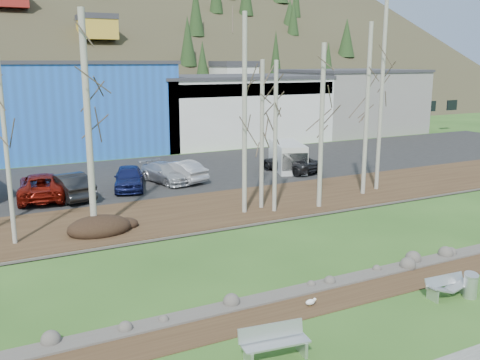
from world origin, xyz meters
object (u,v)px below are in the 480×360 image
bench_damaged (447,287)px  car_5 (180,171)px  litter_bin (470,286)px  car_6 (289,163)px  seagull (311,302)px  car_3 (166,173)px  car_1 (67,186)px  car_2 (42,186)px  van_white (288,157)px  bench_intact (274,342)px  car_4 (129,178)px

bench_damaged → car_5: car_5 is taller
litter_bin → car_6: 22.10m
litter_bin → car_6: bearing=74.4°
bench_damaged → car_6: (6.63, 20.85, 0.43)m
seagull → car_3: car_3 is taller
car_1 → car_6: bearing=170.5°
car_2 → van_white: van_white is taller
bench_intact → bench_damaged: (7.59, 0.66, -0.11)m
seagull → car_6: bearing=80.0°
car_1 → car_4: (3.95, 0.65, -0.04)m
bench_damaged → car_3: (-2.84, 21.59, 0.43)m
car_3 → van_white: 9.64m
car_2 → car_3: car_2 is taller
car_3 → bench_intact: bearing=-115.4°
car_4 → car_5: car_4 is taller
car_1 → car_2: size_ratio=0.86×
litter_bin → car_4: 22.15m
litter_bin → seagull: 5.82m
bench_intact → seagull: size_ratio=4.82×
bench_intact → van_white: van_white is taller
litter_bin → bench_intact: bearing=-178.4°
bench_intact → car_1: bearing=103.1°
seagull → car_5: car_5 is taller
van_white → car_1: bearing=-156.9°
car_1 → car_5: size_ratio=1.09×
car_1 → van_white: bearing=172.0°
car_1 → van_white: (16.39, 1.15, 0.24)m
car_5 → car_2: bearing=-12.9°
bench_damaged → car_4: bearing=109.0°
bench_damaged → car_6: 21.88m
car_6 → car_1: bearing=-10.7°
bench_intact → seagull: 3.60m
bench_intact → car_1: 20.91m
car_4 → car_6: bearing=16.8°
car_1 → van_white: 16.43m
bench_damaged → car_5: 21.59m
bench_intact → car_6: 25.78m
bench_damaged → car_6: size_ratio=0.36×
bench_damaged → car_5: size_ratio=0.39×
bench_damaged → car_2: car_2 is taller
car_1 → car_4: bearing=177.3°
seagull → car_5: size_ratio=0.09×
car_4 → van_white: (12.44, 0.51, 0.28)m
car_1 → car_6: 16.25m
van_white → litter_bin: bearing=-86.6°
car_5 → bench_damaged: bearing=77.9°
seagull → litter_bin: bearing=0.4°
bench_damaged → seagull: (-4.78, 1.58, -0.21)m
car_5 → car_6: bearing=158.5°
bench_intact → car_2: size_ratio=0.36×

